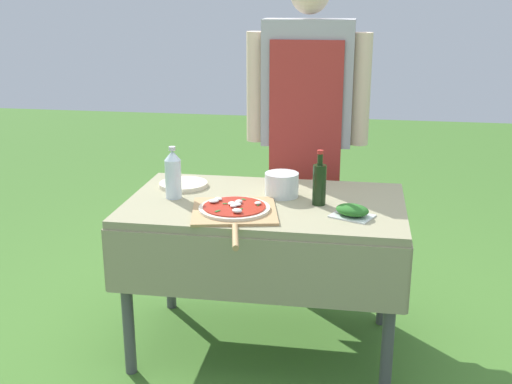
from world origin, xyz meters
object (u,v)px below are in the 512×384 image
at_px(mixing_tub, 282,185).
at_px(herb_container, 352,211).
at_px(oil_bottle, 319,183).
at_px(prep_table, 265,222).
at_px(person_cook, 307,115).
at_px(pizza_on_peel, 234,210).
at_px(plate_stack, 183,184).
at_px(water_bottle, 173,174).

bearing_deg(mixing_tub, herb_container, -35.90).
xyz_separation_m(oil_bottle, mixing_tub, (-0.18, 0.10, -0.04)).
bearing_deg(prep_table, oil_bottle, -2.56).
xyz_separation_m(prep_table, herb_container, (0.39, -0.15, 0.13)).
height_order(prep_table, person_cook, person_cook).
bearing_deg(pizza_on_peel, plate_stack, 120.66).
xyz_separation_m(prep_table, pizza_on_peel, (-0.11, -0.19, 0.11)).
bearing_deg(oil_bottle, pizza_on_peel, -152.69).
relative_size(oil_bottle, water_bottle, 1.03).
distance_m(prep_table, pizza_on_peel, 0.25).
bearing_deg(water_bottle, prep_table, 2.89).
bearing_deg(person_cook, pizza_on_peel, 74.37).
height_order(herb_container, mixing_tub, mixing_tub).
bearing_deg(mixing_tub, person_cook, 83.55).
distance_m(mixing_tub, plate_stack, 0.50).
bearing_deg(herb_container, pizza_on_peel, -175.70).
height_order(pizza_on_peel, water_bottle, water_bottle).
bearing_deg(pizza_on_peel, oil_bottle, 15.48).
bearing_deg(pizza_on_peel, water_bottle, 140.05).
distance_m(person_cook, water_bottle, 0.87).
height_order(person_cook, herb_container, person_cook).
relative_size(herb_container, mixing_tub, 1.31).
distance_m(person_cook, herb_container, 0.87).
height_order(person_cook, water_bottle, person_cook).
relative_size(prep_table, plate_stack, 5.32).
xyz_separation_m(pizza_on_peel, herb_container, (0.49, 0.04, 0.01)).
bearing_deg(mixing_tub, plate_stack, 171.13).
xyz_separation_m(oil_bottle, herb_container, (0.15, -0.14, -0.07)).
xyz_separation_m(water_bottle, mixing_tub, (0.48, 0.11, -0.06)).
bearing_deg(plate_stack, prep_table, -20.68).
distance_m(person_cook, mixing_tub, 0.60).
height_order(prep_table, water_bottle, water_bottle).
bearing_deg(herb_container, oil_bottle, 136.47).
bearing_deg(person_cook, plate_stack, 40.92).
distance_m(prep_table, person_cook, 0.76).
xyz_separation_m(person_cook, herb_container, (0.26, -0.79, -0.26)).
relative_size(water_bottle, plate_stack, 1.01).
height_order(prep_table, pizza_on_peel, pizza_on_peel).
xyz_separation_m(prep_table, water_bottle, (-0.42, -0.02, 0.21)).
xyz_separation_m(oil_bottle, plate_stack, (-0.67, 0.17, -0.09)).
relative_size(person_cook, water_bottle, 7.20).
distance_m(oil_bottle, herb_container, 0.22).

